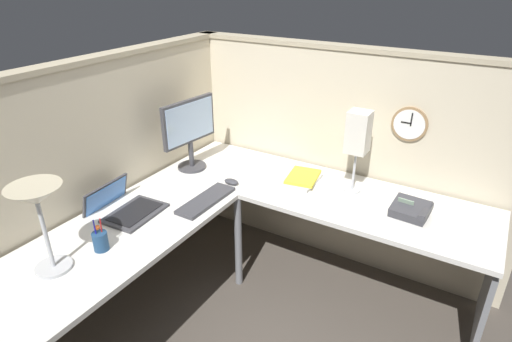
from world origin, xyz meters
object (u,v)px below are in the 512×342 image
keyboard (206,200)px  desk_lamp_paper (358,135)px  pen_cup (100,241)px  desk_lamp_dome (37,203)px  office_phone (412,210)px  computer_mouse (231,182)px  book_stack (302,179)px  monitor (190,129)px  laptop (122,207)px  wall_clock (410,124)px

keyboard → desk_lamp_paper: (0.60, -0.72, 0.37)m
pen_cup → desk_lamp_paper: 1.58m
desk_lamp_dome → office_phone: (1.36, -1.35, -0.33)m
computer_mouse → book_stack: book_stack is taller
keyboard → desk_lamp_dome: (-0.88, 0.24, 0.35)m
monitor → office_phone: 1.52m
laptop → pen_cup: pen_cup is taller
laptop → computer_mouse: (0.61, -0.36, -0.01)m
office_phone → keyboard: bearing=113.4°
desk_lamp_dome → office_phone: bearing=-44.8°
monitor → computer_mouse: size_ratio=4.81×
wall_clock → monitor: bearing=111.0°
keyboard → pen_cup: bearing=167.0°
pen_cup → book_stack: pen_cup is taller
computer_mouse → wall_clock: 1.19m
desk_lamp_dome → book_stack: size_ratio=1.47×
computer_mouse → office_phone: size_ratio=0.48×
laptop → pen_cup: size_ratio=2.23×
wall_clock → computer_mouse: bearing=121.0°
keyboard → book_stack: book_stack is taller
keyboard → pen_cup: 0.68m
book_stack → pen_cup: bearing=155.6°
keyboard → desk_lamp_dome: 0.98m
laptop → keyboard: size_ratio=0.93×
monitor → keyboard: size_ratio=1.16×
monitor → laptop: monitor is taller
laptop → keyboard: (0.33, -0.36, -0.01)m
office_phone → desk_lamp_paper: 0.54m
pen_cup → wall_clock: wall_clock is taller
laptop → desk_lamp_dome: bearing=-167.5°
office_phone → laptop: bearing=118.9°
computer_mouse → monitor: bearing=80.6°
keyboard → desk_lamp_dome: desk_lamp_dome is taller
office_phone → book_stack: (0.07, 0.73, -0.02)m
pen_cup → desk_lamp_paper: bearing=-34.9°
laptop → desk_lamp_paper: bearing=-49.0°
desk_lamp_dome → office_phone: desk_lamp_dome is taller
monitor → desk_lamp_dome: monitor is taller
keyboard → wall_clock: 1.35m
monitor → book_stack: bearing=-74.6°
computer_mouse → book_stack: bearing=-54.6°
laptop → office_phone: (0.82, -1.48, 0.01)m
laptop → wall_clock: 1.82m
desk_lamp_dome → book_stack: 1.60m
computer_mouse → desk_lamp_dome: (-1.16, 0.24, 0.35)m
desk_lamp_dome → laptop: bearing=12.5°
laptop → keyboard: laptop is taller
keyboard → desk_lamp_dome: bearing=165.7°
keyboard → desk_lamp_paper: bearing=-49.0°
office_phone → book_stack: size_ratio=0.72×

